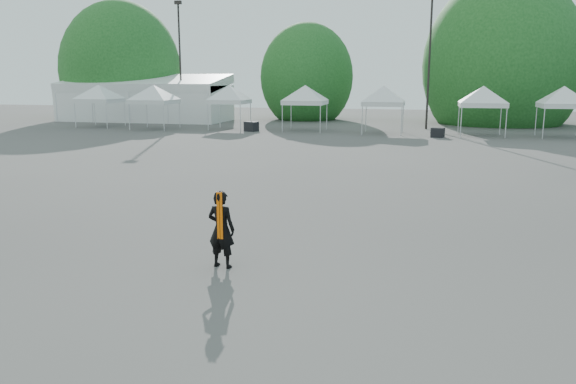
# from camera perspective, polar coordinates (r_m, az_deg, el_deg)

# --- Properties ---
(ground) EXTENTS (120.00, 120.00, 0.00)m
(ground) POSITION_cam_1_polar(r_m,az_deg,el_deg) (13.22, 0.92, -5.25)
(ground) COLOR #474442
(ground) RESTS_ON ground
(marquee) EXTENTS (15.00, 6.25, 4.23)m
(marquee) POSITION_cam_1_polar(r_m,az_deg,el_deg) (53.47, -14.28, 9.14)
(marquee) COLOR white
(marquee) RESTS_ON ground
(light_pole_west) EXTENTS (0.60, 0.25, 10.30)m
(light_pole_west) POSITION_cam_1_polar(r_m,az_deg,el_deg) (50.83, -10.92, 13.47)
(light_pole_west) COLOR black
(light_pole_west) RESTS_ON ground
(light_pole_east) EXTENTS (0.60, 0.25, 9.80)m
(light_pole_east) POSITION_cam_1_polar(r_m,az_deg,el_deg) (44.40, 14.19, 13.33)
(light_pole_east) COLOR black
(light_pole_east) RESTS_ON ground
(tree_far_w) EXTENTS (4.80, 4.80, 7.30)m
(tree_far_w) POSITION_cam_1_polar(r_m,az_deg,el_deg) (58.00, -16.59, 11.72)
(tree_far_w) COLOR #382314
(tree_far_w) RESTS_ON ground
(tree_mid_w) EXTENTS (4.16, 4.16, 6.33)m
(tree_mid_w) POSITION_cam_1_polar(r_m,az_deg,el_deg) (53.46, 1.92, 11.58)
(tree_mid_w) COLOR #382314
(tree_mid_w) RESTS_ON ground
(tree_mid_e) EXTENTS (5.12, 5.12, 7.79)m
(tree_mid_e) POSITION_cam_1_polar(r_m,az_deg,el_deg) (51.75, 20.88, 11.87)
(tree_mid_e) COLOR #382314
(tree_mid_e) RESTS_ON ground
(tent_a) EXTENTS (4.16, 4.16, 3.88)m
(tent_a) POSITION_cam_1_polar(r_m,az_deg,el_deg) (47.61, -18.68, 9.97)
(tent_a) COLOR silver
(tent_a) RESTS_ON ground
(tent_b) EXTENTS (4.24, 4.24, 3.88)m
(tent_b) POSITION_cam_1_polar(r_m,az_deg,el_deg) (44.21, -13.49, 10.18)
(tent_b) COLOR silver
(tent_b) RESTS_ON ground
(tent_c) EXTENTS (3.86, 3.86, 3.88)m
(tent_c) POSITION_cam_1_polar(r_m,az_deg,el_deg) (43.20, -6.00, 10.40)
(tent_c) COLOR silver
(tent_c) RESTS_ON ground
(tent_d) EXTENTS (4.21, 4.21, 3.88)m
(tent_d) POSITION_cam_1_polar(r_m,az_deg,el_deg) (41.64, 1.76, 10.43)
(tent_d) COLOR silver
(tent_d) RESTS_ON ground
(tent_e) EXTENTS (4.03, 4.03, 3.88)m
(tent_e) POSITION_cam_1_polar(r_m,az_deg,el_deg) (40.08, 9.73, 10.23)
(tent_e) COLOR silver
(tent_e) RESTS_ON ground
(tent_f) EXTENTS (4.22, 4.22, 3.88)m
(tent_f) POSITION_cam_1_polar(r_m,az_deg,el_deg) (40.10, 19.24, 9.77)
(tent_f) COLOR silver
(tent_f) RESTS_ON ground
(tent_g) EXTENTS (3.97, 3.97, 3.88)m
(tent_g) POSITION_cam_1_polar(r_m,az_deg,el_deg) (40.89, 26.25, 9.25)
(tent_g) COLOR silver
(tent_g) RESTS_ON ground
(man) EXTENTS (0.64, 0.47, 1.60)m
(man) POSITION_cam_1_polar(r_m,az_deg,el_deg) (11.48, -6.79, -3.76)
(man) COLOR black
(man) RESTS_ON ground
(crate_west) EXTENTS (1.10, 1.00, 0.70)m
(crate_west) POSITION_cam_1_polar(r_m,az_deg,el_deg) (41.48, -3.74, 6.66)
(crate_west) COLOR black
(crate_west) RESTS_ON ground
(crate_mid) EXTENTS (0.94, 0.81, 0.63)m
(crate_mid) POSITION_cam_1_polar(r_m,az_deg,el_deg) (38.32, 14.96, 5.85)
(crate_mid) COLOR black
(crate_mid) RESTS_ON ground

